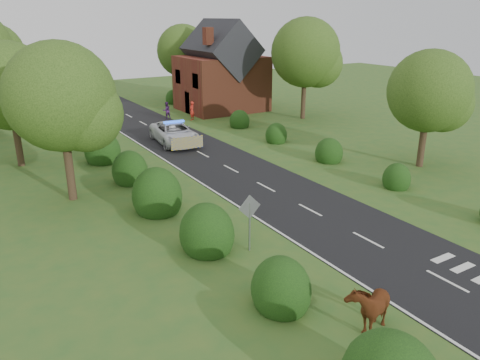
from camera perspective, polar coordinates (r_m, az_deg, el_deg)
ground at (r=21.74m, az=15.34°, el=-7.11°), size 120.00×120.00×0.00m
road at (r=32.95m, az=-3.77°, el=2.74°), size 6.00×70.00×0.02m
road_markings at (r=30.49m, az=-4.59°, el=1.35°), size 4.96×70.00×0.01m
hedgerow_left at (r=27.38m, az=-12.60°, el=0.40°), size 2.75×50.41×3.00m
hedgerow_right at (r=33.40m, az=9.39°, el=3.71°), size 2.10×45.78×2.10m
tree_left_a at (r=25.62m, az=-20.39°, el=8.99°), size 5.74×5.60×8.38m
tree_left_b at (r=33.27m, az=-25.85°, el=9.92°), size 5.74×5.60×8.07m
tree_right_a at (r=32.36m, az=22.46°, el=9.62°), size 5.33×5.20×7.56m
tree_right_b at (r=45.40m, az=8.40°, el=14.80°), size 6.56×6.40×9.40m
tree_right_c at (r=56.30m, az=-6.61°, el=15.13°), size 6.15×6.00×8.58m
road_sign at (r=19.44m, az=1.18°, el=-4.24°), size 1.06×0.08×2.53m
house at (r=49.60m, az=-2.31°, el=12.87°), size 8.00×7.40×9.17m
cow at (r=15.87m, az=15.40°, el=-14.82°), size 2.26×1.73×1.42m
police_van at (r=36.87m, az=-7.99°, el=5.69°), size 3.29×6.13×1.77m
pedestrian_red at (r=45.10m, az=-5.90°, el=8.39°), size 0.77×0.74×1.78m
pedestrian_purple at (r=45.89m, az=-8.95°, el=8.37°), size 0.84×0.67×1.65m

